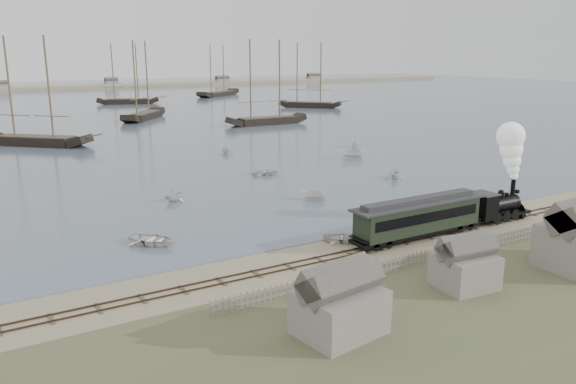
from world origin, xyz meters
TOP-DOWN VIEW (x-y plane):
  - ground at (0.00, 0.00)m, footprint 600.00×600.00m
  - harbor_water at (0.00, 170.00)m, footprint 600.00×336.00m
  - rail_track at (0.00, -2.00)m, footprint 120.00×1.80m
  - picket_fence_west at (-6.50, -7.00)m, footprint 19.00×0.10m
  - picket_fence_east at (12.50, -7.50)m, footprint 15.00×0.10m
  - shed_left at (-10.00, -13.00)m, footprint 5.00×4.00m
  - shed_mid at (2.00, -12.00)m, footprint 4.00×3.50m
  - far_spit at (0.00, 250.00)m, footprint 500.00×20.00m
  - locomotive at (19.00, -2.00)m, footprint 7.78×2.90m
  - passenger_coach at (6.81, -2.00)m, footprint 14.19×2.74m
  - beached_dinghy at (0.47, 0.76)m, footprint 4.35×4.60m
  - rowboat_0 at (-14.87, 8.85)m, footprint 5.40×5.16m
  - rowboat_1 at (-7.96, 22.56)m, footprint 3.39×3.61m
  - rowboat_2 at (6.24, 14.80)m, footprint 3.06×2.93m
  - rowboat_3 at (7.93, 29.69)m, footprint 3.82×4.49m
  - rowboat_4 at (22.11, 18.65)m, footprint 3.85×3.88m
  - rowboat_5 at (33.64, 42.90)m, footprint 3.90×3.36m
  - rowboat_7 at (10.08, 47.84)m, footprint 2.87×2.50m
  - rowboat_8 at (26.18, 34.00)m, footprint 3.83×4.13m
  - schooner_2 at (-16.31, 74.40)m, footprint 18.85×18.12m
  - schooner_3 at (13.35, 105.95)m, footprint 16.60×19.16m
  - schooner_4 at (35.69, 80.31)m, footprint 20.28×4.73m
  - schooner_5 at (67.63, 110.88)m, footprint 16.89×17.18m
  - schooner_8 at (22.00, 153.19)m, footprint 20.58×10.66m
  - schooner_9 at (62.88, 170.82)m, footprint 23.74×18.87m

SIDE VIEW (x-z plane):
  - ground at x=0.00m, z-range 0.00..0.00m
  - picket_fence_west at x=-6.50m, z-range -0.60..0.60m
  - picket_fence_east at x=12.50m, z-range -0.60..0.60m
  - shed_left at x=-10.00m, z-range -2.05..2.05m
  - shed_mid at x=2.00m, z-range -1.80..1.80m
  - far_spit at x=0.00m, z-range -0.90..0.90m
  - harbor_water at x=0.00m, z-range 0.00..0.06m
  - rail_track at x=0.00m, z-range -0.04..0.12m
  - beached_dinghy at x=0.47m, z-range 0.00..0.78m
  - rowboat_3 at x=7.93m, z-range 0.06..0.85m
  - rowboat_0 at x=-14.87m, z-range 0.06..0.97m
  - rowboat_2 at x=6.24m, z-range 0.06..1.25m
  - rowboat_5 at x=33.64m, z-range 0.06..1.52m
  - rowboat_7 at x=10.08m, z-range 0.06..1.54m
  - rowboat_1 at x=-7.96m, z-range 0.06..1.59m
  - rowboat_4 at x=22.11m, z-range 0.06..1.61m
  - rowboat_8 at x=26.18m, z-range 0.06..1.64m
  - passenger_coach at x=6.81m, z-range 0.45..3.90m
  - locomotive at x=19.00m, z-range -0.38..9.32m
  - schooner_2 at x=-16.31m, z-range 0.06..20.06m
  - schooner_3 at x=13.35m, z-range 0.06..20.06m
  - schooner_4 at x=35.69m, z-range 0.06..20.06m
  - schooner_5 at x=67.63m, z-range 0.06..20.06m
  - schooner_8 at x=22.00m, z-range 0.06..20.06m
  - schooner_9 at x=62.88m, z-range 0.06..20.06m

